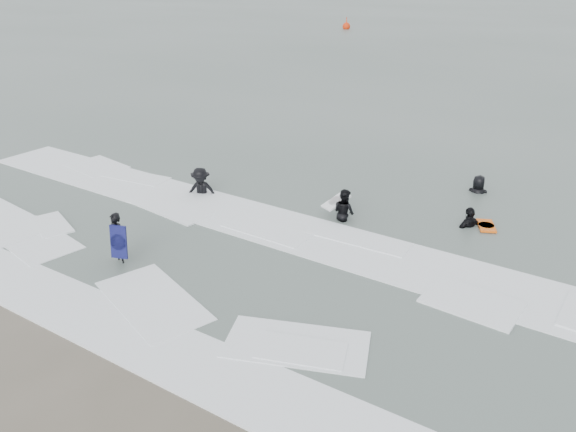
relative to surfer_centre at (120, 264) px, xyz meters
The scene contains 9 objects.
ground 3.86m from the surfer_centre, 24.23° to the right, with size 320.00×320.00×0.00m, color brown.
surfer_centre is the anchor object (origin of this frame).
surfer_wading 7.32m from the surfer_centre, 57.56° to the left, with size 0.81×0.63×1.67m, color black.
surfer_breaker 5.45m from the surfer_centre, 106.50° to the left, with size 1.25×0.72×1.93m, color black.
surfer_right_near 11.03m from the surfer_centre, 46.47° to the left, with size 1.08×0.45×1.85m, color black.
surfer_right_far 13.12m from the surfer_centre, 57.99° to the left, with size 0.90×0.59×1.85m, color black.
surf_foam 4.11m from the surfer_centre, 30.97° to the left, with size 30.03×9.06×0.09m.
bodyboards 6.32m from the surfer_centre, 50.35° to the left, with size 8.50×9.06×1.25m.
buoy 64.46m from the surfer_centre, 112.42° to the left, with size 1.00×1.00×1.65m.
Camera 1 is at (8.32, -7.52, 7.86)m, focal length 35.00 mm.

